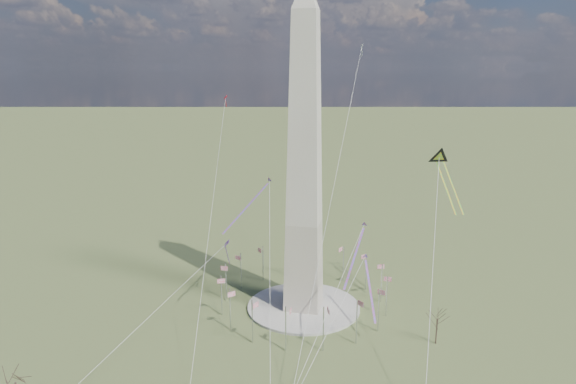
# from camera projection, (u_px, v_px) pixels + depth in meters

# --- Properties ---
(ground) EXTENTS (2000.00, 2000.00, 0.00)m
(ground) POSITION_uv_depth(u_px,v_px,m) (304.00, 308.00, 164.54)
(ground) COLOR #565D2E
(ground) RESTS_ON ground
(plaza) EXTENTS (36.00, 36.00, 0.80)m
(plaza) POSITION_uv_depth(u_px,v_px,m) (304.00, 307.00, 164.44)
(plaza) COLOR #B3ACA4
(plaza) RESTS_ON ground
(washington_monument) EXTENTS (15.56, 15.56, 100.00)m
(washington_monument) POSITION_uv_depth(u_px,v_px,m) (305.00, 161.00, 153.20)
(washington_monument) COLOR #AFA892
(washington_monument) RESTS_ON plaza
(flagpole_ring) EXTENTS (54.40, 54.40, 13.00)m
(flagpole_ring) POSITION_uv_depth(u_px,v_px,m) (304.00, 287.00, 162.82)
(flagpole_ring) COLOR silver
(flagpole_ring) RESTS_ON ground
(tree_near) EXTENTS (6.48, 6.48, 11.35)m
(tree_near) POSITION_uv_depth(u_px,v_px,m) (438.00, 317.00, 141.50)
(tree_near) COLOR #46322A
(tree_near) RESTS_ON ground
(tree_far) EXTENTS (7.35, 7.35, 12.87)m
(tree_far) POSITION_uv_depth(u_px,v_px,m) (15.00, 380.00, 111.11)
(tree_far) COLOR #46322A
(tree_far) RESTS_ON ground
(kite_delta_black) EXTENTS (10.81, 20.72, 16.90)m
(kite_delta_black) POSITION_uv_depth(u_px,v_px,m) (440.00, 160.00, 159.49)
(kite_delta_black) COLOR black
(kite_delta_black) RESTS_ON ground
(kite_diamond_purple) EXTENTS (1.86, 2.84, 8.64)m
(kite_diamond_purple) POSITION_uv_depth(u_px,v_px,m) (227.00, 246.00, 164.12)
(kite_diamond_purple) COLOR #4D1C7F
(kite_diamond_purple) RESTS_ON ground
(kite_streamer_left) EXTENTS (4.78, 19.38, 13.40)m
(kite_streamer_left) POSITION_uv_depth(u_px,v_px,m) (357.00, 247.00, 143.54)
(kite_streamer_left) COLOR red
(kite_streamer_left) RESTS_ON ground
(kite_streamer_mid) EXTENTS (10.72, 17.67, 13.49)m
(kite_streamer_mid) POSITION_uv_depth(u_px,v_px,m) (253.00, 199.00, 151.09)
(kite_streamer_mid) COLOR red
(kite_streamer_mid) RESTS_ON ground
(kite_streamer_right) EXTENTS (5.81, 19.33, 13.47)m
(kite_streamer_right) POSITION_uv_depth(u_px,v_px,m) (369.00, 280.00, 152.32)
(kite_streamer_right) COLOR red
(kite_streamer_right) RESTS_ON ground
(kite_small_red) EXTENTS (1.65, 1.46, 4.41)m
(kite_small_red) POSITION_uv_depth(u_px,v_px,m) (226.00, 98.00, 188.27)
(kite_small_red) COLOR red
(kite_small_red) RESTS_ON ground
(kite_small_white) EXTENTS (1.31, 1.65, 4.31)m
(kite_small_white) POSITION_uv_depth(u_px,v_px,m) (362.00, 47.00, 183.93)
(kite_small_white) COLOR silver
(kite_small_white) RESTS_ON ground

